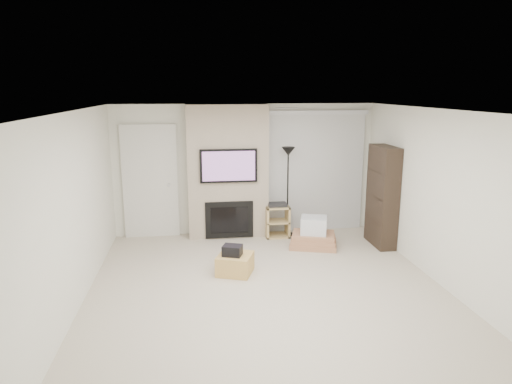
{
  "coord_description": "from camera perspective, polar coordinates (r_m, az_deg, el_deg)",
  "views": [
    {
      "loc": [
        -0.98,
        -5.88,
        2.77
      ],
      "look_at": [
        0.0,
        1.2,
        1.15
      ],
      "focal_mm": 32.0,
      "sensor_mm": 36.0,
      "label": 1
    }
  ],
  "objects": [
    {
      "name": "entry_door",
      "position": [
        8.81,
        -13.06,
        1.2
      ],
      "size": [
        1.02,
        0.11,
        2.14
      ],
      "color": "silver",
      "rests_on": "floor"
    },
    {
      "name": "ottoman",
      "position": [
        7.08,
        -2.63,
        -8.96
      ],
      "size": [
        0.64,
        0.64,
        0.3
      ],
      "primitive_type": "cube",
      "rotation": [
        0.0,
        0.0,
        -0.35
      ],
      "color": "tan",
      "rests_on": "floor"
    },
    {
      "name": "vertical_blinds",
      "position": [
        9.03,
        7.53,
        3.12
      ],
      "size": [
        1.98,
        0.1,
        2.37
      ],
      "color": "silver",
      "rests_on": "floor"
    },
    {
      "name": "hvac_vent",
      "position": [
        6.83,
        3.85,
        10.44
      ],
      "size": [
        0.35,
        0.18,
        0.01
      ],
      "primitive_type": "cube",
      "color": "silver",
      "rests_on": "ceiling"
    },
    {
      "name": "box_stack",
      "position": [
        8.26,
        7.19,
        -5.4
      ],
      "size": [
        0.96,
        0.83,
        0.55
      ],
      "color": "tan",
      "rests_on": "floor"
    },
    {
      "name": "ceiling",
      "position": [
        5.97,
        1.6,
        10.16
      ],
      "size": [
        5.0,
        5.5,
        0.0
      ],
      "primitive_type": "cube",
      "color": "white",
      "rests_on": "wall_back"
    },
    {
      "name": "bookshelf",
      "position": [
        8.44,
        15.52,
        -0.51
      ],
      "size": [
        0.3,
        0.8,
        1.8
      ],
      "color": "black",
      "rests_on": "floor"
    },
    {
      "name": "fireplace_wall",
      "position": [
        8.59,
        -3.54,
        2.45
      ],
      "size": [
        1.5,
        0.47,
        2.5
      ],
      "color": "tan",
      "rests_on": "floor"
    },
    {
      "name": "wall_right",
      "position": [
        7.0,
        22.16,
        -0.74
      ],
      "size": [
        0.0,
        5.5,
        2.5
      ],
      "primitive_type": "cube",
      "rotation": [
        1.57,
        0.0,
        1.57
      ],
      "color": "white",
      "rests_on": "ground"
    },
    {
      "name": "wall_front",
      "position": [
        3.62,
        8.77,
        -12.25
      ],
      "size": [
        5.0,
        0.0,
        2.5
      ],
      "primitive_type": "cube",
      "rotation": [
        1.57,
        0.0,
        0.0
      ],
      "color": "white",
      "rests_on": "ground"
    },
    {
      "name": "wall_back",
      "position": [
        8.82,
        -1.38,
        2.84
      ],
      "size": [
        5.0,
        0.0,
        2.5
      ],
      "primitive_type": "cube",
      "rotation": [
        1.57,
        0.0,
        0.0
      ],
      "color": "white",
      "rests_on": "ground"
    },
    {
      "name": "black_bag",
      "position": [
        6.97,
        -2.97,
        -7.3
      ],
      "size": [
        0.34,
        0.3,
        0.16
      ],
      "primitive_type": "cube",
      "rotation": [
        0.0,
        0.0,
        -0.35
      ],
      "color": "black",
      "rests_on": "ottoman"
    },
    {
      "name": "floor",
      "position": [
        6.58,
        1.46,
        -12.15
      ],
      "size": [
        5.0,
        5.5,
        0.0
      ],
      "primitive_type": "cube",
      "color": "beige",
      "rests_on": "ground"
    },
    {
      "name": "wall_left",
      "position": [
        6.27,
        -21.68,
        -2.2
      ],
      "size": [
        0.0,
        5.5,
        2.5
      ],
      "primitive_type": "cube",
      "rotation": [
        1.57,
        0.0,
        1.57
      ],
      "color": "white",
      "rests_on": "ground"
    },
    {
      "name": "av_stand",
      "position": [
        8.72,
        2.66,
        -3.38
      ],
      "size": [
        0.45,
        0.38,
        0.66
      ],
      "color": "tan",
      "rests_on": "floor"
    },
    {
      "name": "floor_lamp",
      "position": [
        8.59,
        4.03,
        3.21
      ],
      "size": [
        0.25,
        0.25,
        1.71
      ],
      "color": "black",
      "rests_on": "floor"
    }
  ]
}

